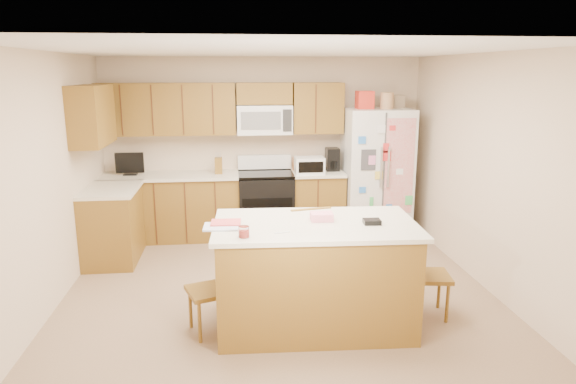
{
  "coord_description": "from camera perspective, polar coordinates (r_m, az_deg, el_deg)",
  "views": [
    {
      "loc": [
        -0.46,
        -5.1,
        2.31
      ],
      "look_at": [
        0.14,
        0.35,
        1.01
      ],
      "focal_mm": 32.0,
      "sensor_mm": 36.0,
      "label": 1
    }
  ],
  "objects": [
    {
      "name": "ground",
      "position": [
        5.62,
        -1.07,
        -10.94
      ],
      "size": [
        4.5,
        4.5,
        0.0
      ],
      "primitive_type": "plane",
      "color": "#816549",
      "rests_on": "ground"
    },
    {
      "name": "room_shell",
      "position": [
        5.2,
        -1.14,
        3.7
      ],
      "size": [
        4.6,
        4.6,
        2.52
      ],
      "color": "beige",
      "rests_on": "ground"
    },
    {
      "name": "cabinetry",
      "position": [
        7.06,
        -10.42,
        1.7
      ],
      "size": [
        3.36,
        1.56,
        2.15
      ],
      "color": "brown",
      "rests_on": "ground"
    },
    {
      "name": "stove",
      "position": [
        7.29,
        -2.48,
        -1.27
      ],
      "size": [
        0.76,
        0.65,
        1.13
      ],
      "color": "black",
      "rests_on": "ground"
    },
    {
      "name": "refrigerator",
      "position": [
        7.4,
        9.75,
        2.32
      ],
      "size": [
        0.9,
        0.79,
        2.04
      ],
      "color": "white",
      "rests_on": "ground"
    },
    {
      "name": "island",
      "position": [
        4.76,
        2.97,
        -9.09
      ],
      "size": [
        1.91,
        1.13,
        1.08
      ],
      "color": "brown",
      "rests_on": "ground"
    },
    {
      "name": "windsor_chair_left",
      "position": [
        4.71,
        -8.57,
        -10.66
      ],
      "size": [
        0.46,
        0.47,
        0.86
      ],
      "color": "brown",
      "rests_on": "ground"
    },
    {
      "name": "windsor_chair_back",
      "position": [
        5.31,
        1.97,
        -6.94
      ],
      "size": [
        0.5,
        0.49,
        1.0
      ],
      "color": "brown",
      "rests_on": "ground"
    },
    {
      "name": "windsor_chair_right",
      "position": [
        5.14,
        15.3,
        -8.89
      ],
      "size": [
        0.4,
        0.42,
        0.87
      ],
      "color": "brown",
      "rests_on": "ground"
    }
  ]
}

